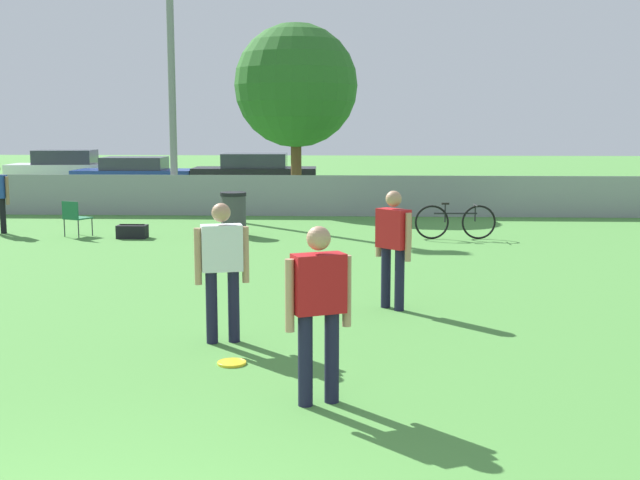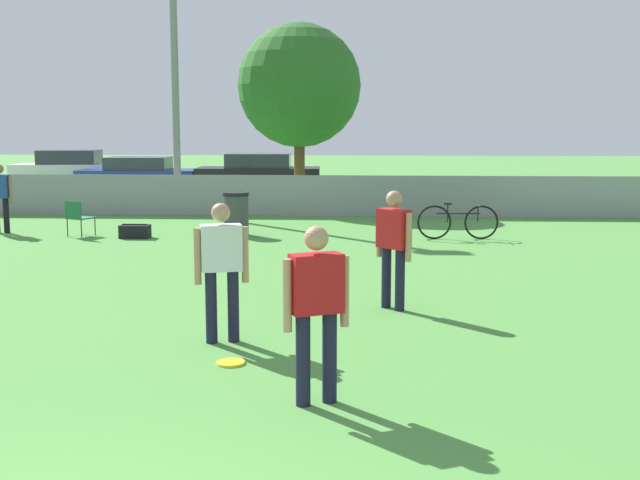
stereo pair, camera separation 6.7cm
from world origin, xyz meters
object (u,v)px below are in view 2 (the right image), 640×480
object	(u,v)px
gear_bag_sideline	(135,231)
player_defender_red	(394,241)
light_pole	(174,38)
parked_car_dark	(259,173)
spectator_in_blue	(0,193)
parked_car_blue	(139,174)
folding_chair_sideline	(78,216)
bicycle_sideline	(458,222)
player_thrower_red	(316,302)
parked_car_white	(70,169)
trash_bin	(236,214)
player_receiver_white	(222,262)
tree_near_pole	(299,86)
frisbee_disc	(231,363)

from	to	relation	value
gear_bag_sideline	player_defender_red	bearing A→B (deg)	-50.41
light_pole	parked_car_dark	xyz separation A→B (m)	(1.35, 6.98, -4.07)
spectator_in_blue	parked_car_blue	xyz separation A→B (m)	(0.00, 11.27, -0.28)
player_defender_red	gear_bag_sideline	world-z (taller)	player_defender_red
folding_chair_sideline	bicycle_sideline	size ratio (longest dim) A/B	0.45
player_thrower_red	parked_car_white	size ratio (longest dim) A/B	0.36
spectator_in_blue	parked_car_white	xyz separation A→B (m)	(-3.38, 13.50, -0.22)
bicycle_sideline	spectator_in_blue	bearing A→B (deg)	174.72
spectator_in_blue	trash_bin	xyz separation A→B (m)	(5.39, -0.06, -0.42)
player_defender_red	folding_chair_sideline	bearing A→B (deg)	-179.24
player_receiver_white	bicycle_sideline	size ratio (longest dim) A/B	0.91
player_thrower_red	folding_chair_sideline	xyz separation A→B (m)	(-5.86, 10.37, -0.47)
tree_near_pole	gear_bag_sideline	size ratio (longest dim) A/B	8.53
folding_chair_sideline	player_receiver_white	bearing A→B (deg)	144.24
light_pole	parked_car_blue	world-z (taller)	light_pole
folding_chair_sideline	bicycle_sideline	xyz separation A→B (m)	(8.30, 0.02, -0.08)
spectator_in_blue	parked_car_white	size ratio (longest dim) A/B	0.35
spectator_in_blue	gear_bag_sideline	xyz separation A→B (m)	(3.25, -0.62, -0.76)
tree_near_pole	player_receiver_white	xyz separation A→B (m)	(0.34, -15.29, -2.66)
trash_bin	tree_near_pole	bearing A→B (deg)	82.04
player_receiver_white	bicycle_sideline	bearing A→B (deg)	50.81
player_thrower_red	gear_bag_sideline	xyz separation A→B (m)	(-4.56, 10.22, -0.78)
player_receiver_white	player_defender_red	bearing A→B (deg)	25.53
spectator_in_blue	bicycle_sideline	distance (m)	10.27
frisbee_disc	folding_chair_sideline	world-z (taller)	folding_chair_sideline
light_pole	player_defender_red	xyz separation A→B (m)	(5.56, -11.44, -3.84)
tree_near_pole	player_defender_red	distance (m)	13.98
parked_car_blue	frisbee_disc	bearing A→B (deg)	-73.54
player_receiver_white	trash_bin	xyz separation A→B (m)	(-1.24, 8.82, -0.44)
folding_chair_sideline	parked_car_dark	size ratio (longest dim) A/B	0.18
spectator_in_blue	folding_chair_sideline	bearing A→B (deg)	171.26
light_pole	folding_chair_sideline	xyz separation A→B (m)	(-1.11, -4.79, -4.30)
tree_near_pole	frisbee_disc	bearing A→B (deg)	-88.00
light_pole	player_thrower_red	xyz separation A→B (m)	(4.75, -15.16, -3.84)
trash_bin	parked_car_dark	xyz separation A→B (m)	(-0.97, 11.36, 0.21)
player_defender_red	trash_bin	bearing A→B (deg)	160.27
player_receiver_white	bicycle_sideline	distance (m)	9.19
player_defender_red	frisbee_disc	xyz separation A→B (m)	(-1.77, -2.59, -0.91)
parked_car_white	gear_bag_sideline	bearing A→B (deg)	-70.61
player_thrower_red	tree_near_pole	bearing A→B (deg)	71.27
trash_bin	frisbee_disc	bearing A→B (deg)	-81.35
player_defender_red	player_receiver_white	distance (m)	2.66
parked_car_blue	player_thrower_red	bearing A→B (deg)	-72.19
parked_car_blue	parked_car_dark	size ratio (longest dim) A/B	0.96
tree_near_pole	parked_car_dark	world-z (taller)	tree_near_pole
player_defender_red	parked_car_dark	xyz separation A→B (m)	(-4.21, 18.41, -0.23)
folding_chair_sideline	parked_car_white	world-z (taller)	parked_car_white
trash_bin	gear_bag_sideline	bearing A→B (deg)	-165.23
spectator_in_blue	light_pole	bearing A→B (deg)	-120.48
light_pole	player_receiver_white	xyz separation A→B (m)	(3.57, -13.20, -3.84)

